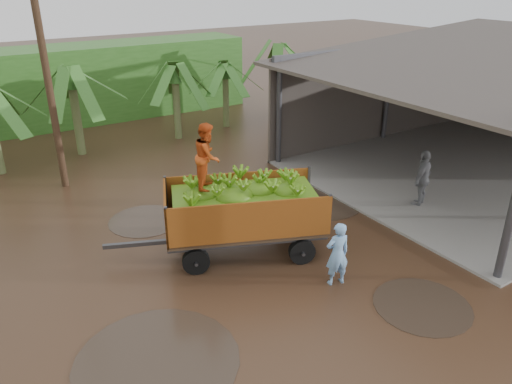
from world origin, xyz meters
TOP-DOWN VIEW (x-y plane):
  - ground at (0.00, 0.00)m, footprint 100.00×100.00m
  - packing_shed at (11.77, 1.77)m, footprint 12.78×10.80m
  - hedge_north at (-2.00, 16.00)m, footprint 22.00×3.00m
  - banana_trailer at (0.74, 0.76)m, footprint 5.64×3.37m
  - man_blue at (1.84, -1.71)m, footprint 0.66×0.51m
  - man_grey at (6.94, 0.14)m, footprint 1.19×0.81m
  - utility_pole at (-2.22, 7.90)m, footprint 1.20×0.24m

SIDE VIEW (x-z plane):
  - ground at x=0.00m, z-range 0.00..0.00m
  - man_blue at x=1.84m, z-range 0.00..1.62m
  - man_grey at x=6.94m, z-range 0.00..1.88m
  - banana_trailer at x=0.74m, z-range -0.52..3.04m
  - hedge_north at x=-2.00m, z-range 0.00..3.60m
  - packing_shed at x=11.77m, z-range 0.13..4.88m
  - utility_pole at x=-2.22m, z-range 0.06..8.67m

